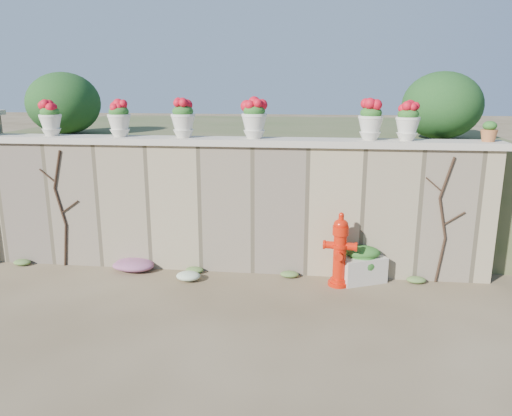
# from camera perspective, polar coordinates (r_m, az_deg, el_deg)

# --- Properties ---
(ground) EXTENTS (80.00, 80.00, 0.00)m
(ground) POSITION_cam_1_polar(r_m,az_deg,el_deg) (6.56, -5.84, -12.42)
(ground) COLOR brown
(ground) RESTS_ON ground
(stone_wall) EXTENTS (8.00, 0.40, 2.00)m
(stone_wall) POSITION_cam_1_polar(r_m,az_deg,el_deg) (7.87, -3.20, 0.00)
(stone_wall) COLOR gray
(stone_wall) RESTS_ON ground
(wall_cap) EXTENTS (8.10, 0.52, 0.10)m
(wall_cap) POSITION_cam_1_polar(r_m,az_deg,el_deg) (7.68, -3.31, 7.61)
(wall_cap) COLOR beige
(wall_cap) RESTS_ON stone_wall
(raised_fill) EXTENTS (9.00, 6.00, 2.00)m
(raised_fill) POSITION_cam_1_polar(r_m,az_deg,el_deg) (10.97, -0.32, 4.12)
(raised_fill) COLOR #384C23
(raised_fill) RESTS_ON ground
(back_shrub_left) EXTENTS (1.30, 1.30, 1.10)m
(back_shrub_left) POSITION_cam_1_polar(r_m,az_deg,el_deg) (9.83, -21.12, 11.09)
(back_shrub_left) COLOR #143814
(back_shrub_left) RESTS_ON raised_fill
(back_shrub_right) EXTENTS (1.30, 1.30, 1.10)m
(back_shrub_right) POSITION_cam_1_polar(r_m,az_deg,el_deg) (8.96, 20.48, 10.92)
(back_shrub_right) COLOR #143814
(back_shrub_right) RESTS_ON raised_fill
(vine_left) EXTENTS (0.60, 0.04, 1.91)m
(vine_left) POSITION_cam_1_polar(r_m,az_deg,el_deg) (8.55, -21.41, 0.11)
(vine_left) COLOR black
(vine_left) RESTS_ON ground
(vine_right) EXTENTS (0.60, 0.04, 1.91)m
(vine_right) POSITION_cam_1_polar(r_m,az_deg,el_deg) (7.78, 20.62, -1.16)
(vine_right) COLOR black
(vine_right) RESTS_ON ground
(fire_hydrant) EXTENTS (0.48, 0.34, 1.11)m
(fire_hydrant) POSITION_cam_1_polar(r_m,az_deg,el_deg) (7.40, 9.56, -4.70)
(fire_hydrant) COLOR red
(fire_hydrant) RESTS_ON ground
(planter_box) EXTENTS (0.78, 0.64, 0.56)m
(planter_box) POSITION_cam_1_polar(r_m,az_deg,el_deg) (7.71, 11.99, -6.39)
(planter_box) COLOR beige
(planter_box) RESTS_ON ground
(green_shrub) EXTENTS (0.67, 0.61, 0.64)m
(green_shrub) POSITION_cam_1_polar(r_m,az_deg,el_deg) (7.69, 11.49, -5.94)
(green_shrub) COLOR #1E5119
(green_shrub) RESTS_ON ground
(magenta_clump) EXTENTS (0.80, 0.53, 0.21)m
(magenta_clump) POSITION_cam_1_polar(r_m,az_deg,el_deg) (8.22, -13.62, -6.29)
(magenta_clump) COLOR #C226A2
(magenta_clump) RESTS_ON ground
(white_flowers) EXTENTS (0.48, 0.39, 0.17)m
(white_flowers) POSITION_cam_1_polar(r_m,az_deg,el_deg) (7.69, -7.56, -7.63)
(white_flowers) COLOR white
(white_flowers) RESTS_ON ground
(urn_pot_0) EXTENTS (0.34, 0.34, 0.54)m
(urn_pot_0) POSITION_cam_1_polar(r_m,az_deg,el_deg) (8.60, -22.44, 9.41)
(urn_pot_0) COLOR beige
(urn_pot_0) RESTS_ON wall_cap
(urn_pot_1) EXTENTS (0.36, 0.36, 0.56)m
(urn_pot_1) POSITION_cam_1_polar(r_m,az_deg,el_deg) (8.12, -15.37, 9.81)
(urn_pot_1) COLOR beige
(urn_pot_1) RESTS_ON wall_cap
(urn_pot_2) EXTENTS (0.37, 0.37, 0.58)m
(urn_pot_2) POSITION_cam_1_polar(r_m,az_deg,el_deg) (7.80, -8.34, 10.06)
(urn_pot_2) COLOR beige
(urn_pot_2) RESTS_ON wall_cap
(urn_pot_3) EXTENTS (0.38, 0.38, 0.60)m
(urn_pot_3) POSITION_cam_1_polar(r_m,az_deg,el_deg) (7.59, -0.20, 10.18)
(urn_pot_3) COLOR beige
(urn_pot_3) RESTS_ON wall_cap
(urn_pot_4) EXTENTS (0.36, 0.36, 0.57)m
(urn_pot_4) POSITION_cam_1_polar(r_m,az_deg,el_deg) (7.57, 12.97, 9.70)
(urn_pot_4) COLOR beige
(urn_pot_4) RESTS_ON wall_cap
(urn_pot_5) EXTENTS (0.35, 0.35, 0.55)m
(urn_pot_5) POSITION_cam_1_polar(r_m,az_deg,el_deg) (7.65, 16.95, 9.41)
(urn_pot_5) COLOR beige
(urn_pot_5) RESTS_ON wall_cap
(terracotta_pot) EXTENTS (0.24, 0.24, 0.28)m
(terracotta_pot) POSITION_cam_1_polar(r_m,az_deg,el_deg) (7.94, 25.09, 7.83)
(terracotta_pot) COLOR #A55F32
(terracotta_pot) RESTS_ON wall_cap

